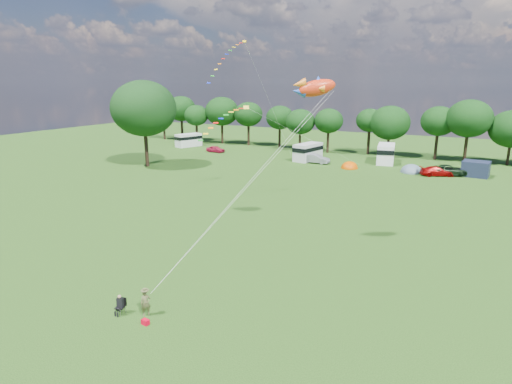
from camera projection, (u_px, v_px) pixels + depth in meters
The scene contains 19 objects.
ground_plane at pixel (203, 272), 30.22m from camera, with size 180.00×180.00×0.00m, color black.
tree_line at pixel (411, 122), 73.32m from camera, with size 102.98×10.98×10.27m.
big_tree at pixel (144, 109), 65.47m from camera, with size 10.00×10.00×13.28m.
car_a at pixel (216, 149), 80.93m from camera, with size 1.45×3.69×1.23m, color #AC1738.
car_b at pixel (316, 159), 70.08m from camera, with size 1.55×4.15×1.46m, color gray.
car_c at pixel (437, 171), 60.69m from camera, with size 1.86×4.44×1.33m, color #8F0605.
car_d at pixel (449, 170), 60.98m from camera, with size 2.51×5.54×1.51m, color black.
campervan_a at pixel (189, 140), 87.88m from camera, with size 3.98×5.81×2.62m.
campervan_b at pixel (308, 151), 72.46m from camera, with size 3.60×6.25×2.88m.
campervan_c at pixel (386, 153), 70.24m from camera, with size 3.60×6.55×3.04m.
tent_orange at pixel (349, 168), 66.23m from camera, with size 2.64×2.89×2.07m.
tent_greyblue at pixel (411, 172), 63.27m from camera, with size 3.18×3.48×2.37m.
awning_navy at pixel (476, 169), 60.29m from camera, with size 3.48×2.83×2.17m, color #192036.
kite_flyer at pixel (146, 303), 24.40m from camera, with size 0.57×0.37×1.56m, color brown.
camp_chair at pixel (120, 302), 24.60m from camera, with size 0.60×0.61×1.22m.
kite_bag at pixel (145, 322), 23.64m from camera, with size 0.42×0.28×0.30m, color red.
fish_kite at pixel (314, 88), 32.22m from camera, with size 3.45×2.59×1.87m.
streamer_kite_a at pixel (229, 55), 57.48m from camera, with size 3.27×5.43×5.73m.
streamer_kite_b at pixel (227, 117), 48.48m from camera, with size 4.35×4.67×3.82m.
Camera 1 is at (16.28, -22.89, 13.06)m, focal length 30.00 mm.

